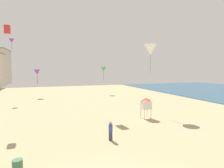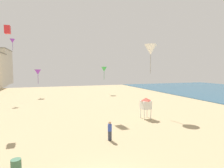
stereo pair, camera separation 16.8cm
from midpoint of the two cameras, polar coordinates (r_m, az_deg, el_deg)
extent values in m
cube|color=#383D4C|center=(15.90, -0.38, -15.93)|extent=(0.28, 0.18, 0.80)
cylinder|color=#334CB2|center=(15.67, -0.39, -13.53)|extent=(0.34, 0.34, 0.60)
sphere|color=tan|center=(15.54, -0.39, -12.06)|extent=(0.24, 0.24, 0.24)
cylinder|color=white|center=(22.28, 10.30, -9.49)|extent=(0.10, 0.10, 1.20)
cylinder|color=white|center=(22.73, 12.30, -9.24)|extent=(0.10, 0.10, 1.20)
cylinder|color=white|center=(23.05, 9.18, -9.01)|extent=(0.10, 0.10, 1.20)
cylinder|color=white|center=(23.48, 11.14, -8.78)|extent=(0.10, 0.10, 1.20)
cube|color=white|center=(22.65, 10.77, -6.42)|extent=(1.10, 1.10, 1.00)
pyramid|color=#D14C3D|center=(22.53, 10.79, -4.73)|extent=(1.10, 1.10, 0.35)
cylinder|color=#3D6B4C|center=(12.48, -27.52, -22.12)|extent=(0.56, 0.56, 0.90)
cone|color=white|center=(24.99, 12.24, 10.51)|extent=(1.69, 1.69, 1.38)
cylinder|color=#A4A4A4|center=(24.86, 12.17, 6.12)|extent=(0.09, 0.09, 2.46)
cone|color=purple|center=(40.47, -28.70, 11.80)|extent=(0.92, 0.92, 0.75)
cylinder|color=#63278B|center=(40.34, -28.64, 10.32)|extent=(0.05, 0.05, 1.34)
cube|color=red|center=(23.52, -29.82, 14.60)|extent=(0.57, 0.57, 0.89)
cone|color=green|center=(45.51, -2.41, 4.68)|extent=(1.44, 1.44, 1.17)
cylinder|color=#277C35|center=(45.53, -2.40, 2.62)|extent=(0.08, 0.08, 2.09)
cone|color=purple|center=(43.53, -22.16, 3.51)|extent=(1.39, 1.39, 1.13)
cylinder|color=#63278B|center=(43.58, -22.10, 1.44)|extent=(0.08, 0.08, 2.02)
camera|label=1|loc=(0.08, -89.80, 0.02)|focal=29.11mm
camera|label=2|loc=(0.08, 90.20, -0.02)|focal=29.11mm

